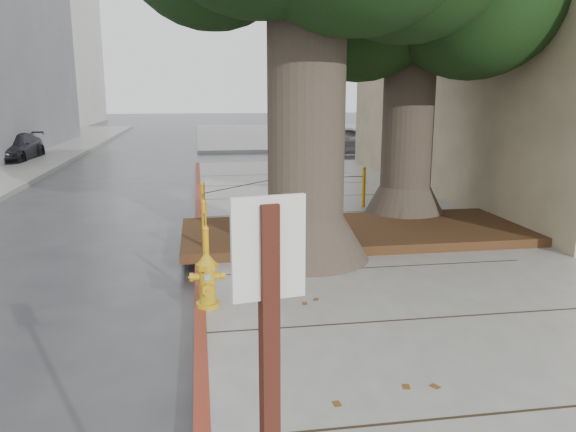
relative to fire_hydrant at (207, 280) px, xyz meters
name	(u,v)px	position (x,y,z in m)	size (l,w,h in m)	color
ground	(373,334)	(1.90, -0.79, -0.50)	(140.00, 140.00, 0.00)	#28282B
sidewalk_far	(322,134)	(7.90, 29.21, -0.43)	(16.00, 20.00, 0.15)	slate
curb_red	(200,271)	(-0.10, 1.71, -0.43)	(0.14, 26.00, 0.16)	maroon
planter_bed	(357,232)	(2.80, 3.11, -0.27)	(6.40, 2.60, 0.16)	black
building_far_white	(8,32)	(-15.10, 44.21, 7.00)	(12.00, 18.00, 15.00)	silver
building_side_white	(503,62)	(17.90, 25.21, 4.00)	(10.00, 10.00, 9.00)	silver
building_side_grey	(539,45)	(23.90, 31.21, 5.50)	(12.00, 14.00, 12.00)	slate
bollard_ring	(259,207)	(1.03, 3.58, 0.16)	(3.79, 5.39, 0.95)	orange
fire_hydrant	(207,280)	(0.00, 0.00, 0.00)	(0.38, 0.33, 0.72)	gold
car_silver	(346,140)	(6.41, 17.54, 0.17)	(1.57, 3.91, 1.33)	#98989C
car_red	(472,140)	(12.51, 17.80, 0.08)	(1.24, 3.56, 1.17)	maroon
car_dark	(13,148)	(-7.36, 17.13, 0.07)	(1.61, 3.96, 1.15)	black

